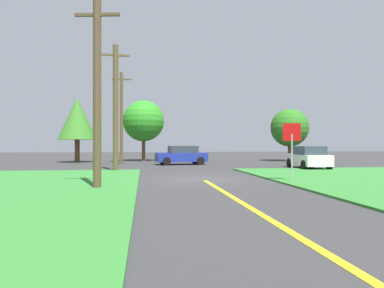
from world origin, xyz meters
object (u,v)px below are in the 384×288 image
at_px(oak_tree_left, 144,121).
at_px(oak_tree_right, 290,128).
at_px(car_approaching_junction, 182,155).
at_px(utility_pole_near, 97,92).
at_px(utility_pole_mid, 116,107).
at_px(car_on_crossroad, 308,158).
at_px(stop_sign, 292,140).
at_px(utility_pole_far, 121,117).
at_px(pine_tree_center, 77,119).

xyz_separation_m(oak_tree_left, oak_tree_right, (15.06, -2.05, -0.70)).
distance_m(car_approaching_junction, utility_pole_near, 17.15).
height_order(utility_pole_near, utility_pole_mid, utility_pole_mid).
distance_m(car_on_crossroad, oak_tree_right, 11.64).
bearing_deg(car_approaching_junction, car_on_crossroad, 136.02).
relative_size(car_on_crossroad, utility_pole_mid, 0.55).
bearing_deg(utility_pole_mid, oak_tree_left, 82.47).
bearing_deg(oak_tree_left, oak_tree_right, -7.76).
bearing_deg(oak_tree_left, utility_pole_near, -94.52).
xyz_separation_m(utility_pole_near, utility_pole_mid, (0.00, 9.16, 0.35)).
relative_size(stop_sign, utility_pole_far, 0.33).
bearing_deg(utility_pole_mid, pine_tree_center, 110.97).
xyz_separation_m(car_approaching_junction, oak_tree_left, (-3.29, 6.64, 3.36)).
height_order(oak_tree_left, oak_tree_right, oak_tree_left).
bearing_deg(pine_tree_center, utility_pole_far, -32.60).
xyz_separation_m(stop_sign, car_approaching_junction, (-3.61, 14.70, -1.16)).
bearing_deg(stop_sign, car_on_crossroad, -106.11).
height_order(car_on_crossroad, utility_pole_mid, utility_pole_mid).
height_order(car_on_crossroad, oak_tree_left, oak_tree_left).
xyz_separation_m(stop_sign, utility_pole_mid, (-8.70, 7.76, 2.24)).
relative_size(car_approaching_junction, utility_pole_near, 0.60).
distance_m(utility_pole_near, oak_tree_left, 22.81).
relative_size(stop_sign, oak_tree_left, 0.44).
bearing_deg(oak_tree_right, car_on_crossroad, -106.51).
xyz_separation_m(utility_pole_far, oak_tree_right, (17.05, 2.36, -0.81)).
bearing_deg(car_approaching_junction, utility_pole_near, 64.74).
xyz_separation_m(car_approaching_junction, utility_pole_far, (-5.27, 2.23, 3.47)).
height_order(utility_pole_mid, pine_tree_center, utility_pole_mid).
distance_m(stop_sign, utility_pole_mid, 11.87).
distance_m(stop_sign, utility_pole_far, 19.25).
height_order(car_approaching_junction, utility_pole_mid, utility_pole_mid).
xyz_separation_m(stop_sign, utility_pole_far, (-8.89, 16.92, 2.31)).
relative_size(car_on_crossroad, pine_tree_center, 0.72).
xyz_separation_m(car_on_crossroad, oak_tree_left, (-11.84, 12.91, 3.36)).
bearing_deg(utility_pole_near, oak_tree_left, 85.48).
relative_size(car_on_crossroad, car_approaching_junction, 0.99).
xyz_separation_m(utility_pole_near, oak_tree_right, (16.86, 20.68, -0.39)).
relative_size(utility_pole_mid, oak_tree_right, 1.52).
xyz_separation_m(oak_tree_left, pine_tree_center, (-6.38, -1.60, 0.04)).
bearing_deg(oak_tree_right, pine_tree_center, 178.79).
height_order(stop_sign, utility_pole_far, utility_pole_far).
relative_size(utility_pole_near, utility_pole_mid, 0.91).
distance_m(car_on_crossroad, utility_pole_far, 16.60).
relative_size(oak_tree_left, pine_tree_center, 1.01).
distance_m(car_on_crossroad, car_approaching_junction, 10.61).
bearing_deg(utility_pole_far, car_on_crossroad, -31.58).
relative_size(stop_sign, oak_tree_right, 0.51).
xyz_separation_m(stop_sign, oak_tree_left, (-6.90, 21.34, 2.20)).
distance_m(stop_sign, car_on_crossroad, 9.83).
height_order(utility_pole_near, utility_pole_far, utility_pole_far).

